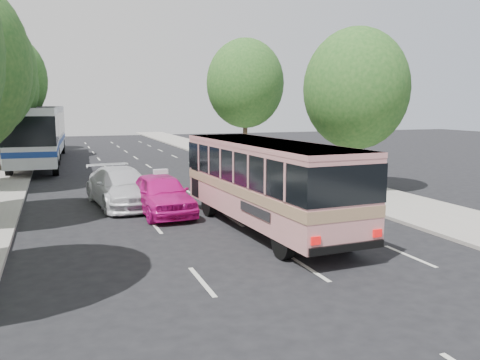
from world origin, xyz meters
name	(u,v)px	position (x,y,z in m)	size (l,w,h in m)	color
ground	(246,252)	(0.00, 0.00, 0.00)	(120.00, 120.00, 0.00)	black
sidewalk_right	(258,164)	(8.50, 20.00, 0.06)	(4.00, 90.00, 0.12)	#9E998E
tree_left_e	(5,76)	(-8.42, 29.94, 6.43)	(6.30, 6.30, 9.82)	#38281E
tree_left_f	(11,86)	(-8.62, 37.94, 6.00)	(5.88, 5.88, 9.16)	#38281E
tree_right_near	(358,85)	(8.78, 7.94, 5.20)	(5.10, 5.10, 7.95)	#38281E
tree_right_far	(246,80)	(9.08, 23.94, 6.12)	(6.00, 6.00, 9.35)	#38281E
pink_bus	(266,175)	(1.57, 2.26, 1.88)	(2.95, 9.60, 3.02)	#CF8585
pink_taxi	(161,194)	(-1.28, 5.99, 0.80)	(1.88, 4.67, 1.59)	#D11286
white_pickup	(121,187)	(-2.54, 8.29, 0.80)	(2.23, 5.49, 1.59)	silver
tour_coach_front	(35,132)	(-6.30, 23.90, 2.45)	(3.29, 13.69, 4.08)	silver
tour_coach_rear	(41,128)	(-6.05, 29.59, 2.49)	(3.74, 13.95, 4.13)	silver
taxi_roof_sign	(161,172)	(-1.28, 5.99, 1.68)	(0.55, 0.18, 0.18)	silver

